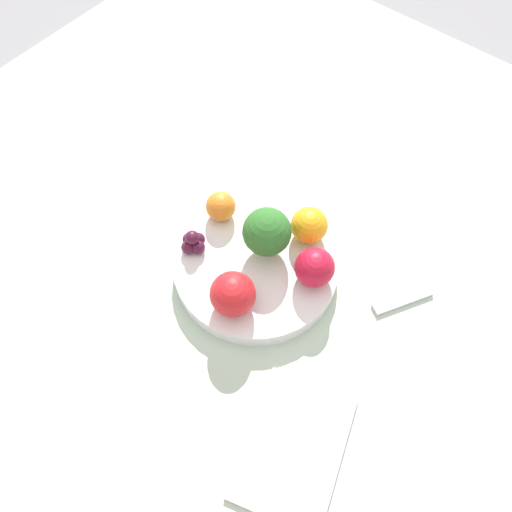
# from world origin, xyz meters

# --- Properties ---
(ground_plane) EXTENTS (6.00, 6.00, 0.00)m
(ground_plane) POSITION_xyz_m (0.00, 0.00, 0.00)
(ground_plane) COLOR gray
(table_surface) EXTENTS (1.20, 1.20, 0.02)m
(table_surface) POSITION_xyz_m (0.00, 0.00, 0.01)
(table_surface) COLOR #B2C6B2
(table_surface) RESTS_ON ground_plane
(bowl) EXTENTS (0.22, 0.22, 0.03)m
(bowl) POSITION_xyz_m (0.00, 0.00, 0.03)
(bowl) COLOR white
(bowl) RESTS_ON table_surface
(broccoli) EXTENTS (0.06, 0.06, 0.07)m
(broccoli) POSITION_xyz_m (-0.00, 0.02, 0.09)
(broccoli) COLOR #8CB76B
(broccoli) RESTS_ON bowl
(apple_red) EXTENTS (0.06, 0.06, 0.06)m
(apple_red) POSITION_xyz_m (0.02, -0.07, 0.08)
(apple_red) COLOR red
(apple_red) RESTS_ON bowl
(apple_green) EXTENTS (0.05, 0.05, 0.05)m
(apple_green) POSITION_xyz_m (0.07, 0.03, 0.07)
(apple_green) COLOR #B7142D
(apple_green) RESTS_ON bowl
(orange_front) EXTENTS (0.04, 0.04, 0.04)m
(orange_front) POSITION_xyz_m (-0.08, 0.03, 0.07)
(orange_front) COLOR orange
(orange_front) RESTS_ON bowl
(orange_back) EXTENTS (0.05, 0.05, 0.05)m
(orange_back) POSITION_xyz_m (0.03, 0.07, 0.07)
(orange_back) COLOR orange
(orange_back) RESTS_ON bowl
(grape_cluster) EXTENTS (0.04, 0.04, 0.03)m
(grape_cluster) POSITION_xyz_m (-0.08, -0.04, 0.06)
(grape_cluster) COLOR #47142D
(grape_cluster) RESTS_ON bowl
(napkin) EXTENTS (0.15, 0.18, 0.01)m
(napkin) POSITION_xyz_m (0.18, -0.15, 0.02)
(napkin) COLOR beige
(napkin) RESTS_ON table_surface
(spoon) EXTENTS (0.06, 0.08, 0.01)m
(spoon) POSITION_xyz_m (0.18, 0.08, 0.02)
(spoon) COLOR silver
(spoon) RESTS_ON table_surface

